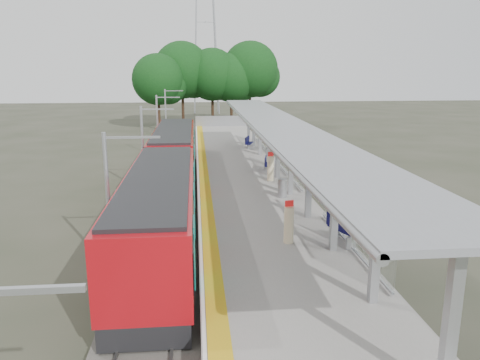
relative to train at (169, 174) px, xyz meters
name	(u,v)px	position (x,y,z in m)	size (l,w,h in m)	color
trackbed	(174,186)	(0.00, 5.04, -1.93)	(3.00, 70.00, 0.24)	#59544C
platform	(242,179)	(4.50, 5.04, -1.55)	(6.00, 50.00, 1.00)	gray
tactile_strip	(204,172)	(1.95, 5.04, -1.04)	(0.60, 50.00, 0.02)	gold
end_fence	(221,121)	(4.50, 29.99, -0.45)	(6.00, 0.10, 1.20)	#9EA0A5
train	(169,174)	(0.00, 0.00, 0.00)	(2.74, 27.60, 3.62)	black
canopy	(277,130)	(6.11, 1.23, 2.15)	(3.27, 38.00, 3.66)	#9EA0A5
tree_cluster	(210,73)	(3.53, 38.41, 4.92)	(19.09, 11.30, 11.26)	#382316
catenary_masts	(144,147)	(-1.72, 4.04, 0.86)	(2.08, 48.16, 5.40)	#9EA0A5
bench_near	(344,228)	(7.10, -8.29, -0.45)	(1.12, 1.75, 1.15)	#0F0E4A
bench_mid	(267,163)	(6.15, 5.11, -0.56)	(0.68, 1.42, 0.93)	#0F0E4A
bench_far	(248,142)	(5.92, 14.09, -0.52)	(0.89, 1.53, 1.00)	#0F0E4A
info_pillar_near	(289,224)	(4.99, -8.04, -0.31)	(0.38, 0.38, 1.71)	beige
info_pillar_far	(270,168)	(5.93, 2.27, -0.29)	(0.40, 0.40, 1.76)	beige
litter_bin	(282,188)	(5.95, -1.52, -0.56)	(0.48, 0.48, 0.98)	#9EA0A5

